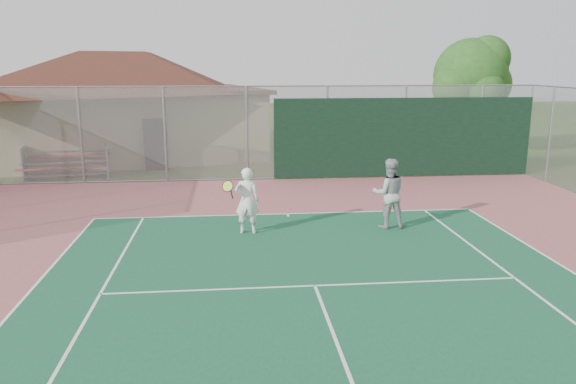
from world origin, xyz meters
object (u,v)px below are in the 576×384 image
Objects in this scene: clubhouse at (121,94)px; tree at (472,78)px; bleachers at (66,159)px; player_white_front at (247,201)px; player_grey_back at (389,194)px.

clubhouse reaches higher than tree.
clubhouse is at bearing 63.16° from bleachers.
clubhouse reaches higher than bleachers.
clubhouse is at bearing -58.45° from player_white_front.
tree reaches higher than player_grey_back.
player_white_front is 3.76m from player_grey_back.
clubhouse is 8.09× the size of player_grey_back.
player_white_front is at bearing -81.16° from clubhouse.
tree is 16.09m from player_white_front.
tree is (17.65, 3.01, 3.02)m from bleachers.
player_grey_back is at bearing -68.51° from clubhouse.
clubhouse is 14.58m from player_white_front.
tree is at bearing -119.61° from player_grey_back.
tree is at bearing -1.43° from bleachers.
bleachers is 13.53m from player_grey_back.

